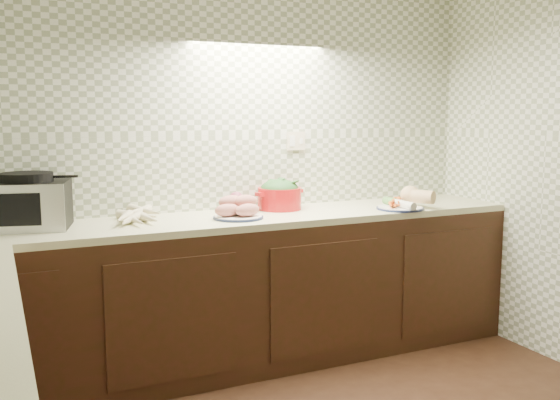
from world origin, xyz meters
name	(u,v)px	position (x,y,z in m)	size (l,w,h in m)	color
room	(382,77)	(0.00, 0.00, 1.63)	(3.60, 3.60, 2.60)	black
counter	(153,359)	(-0.68, 0.68, 0.45)	(3.60, 3.60, 0.90)	black
toaster_oven	(28,203)	(-1.10, 1.61, 1.04)	(0.48, 0.41, 0.29)	black
parsnip_pile	(128,216)	(-0.59, 1.56, 0.94)	(0.39, 0.40, 0.08)	beige
sweet_potato_plate	(238,210)	(0.01, 1.44, 0.95)	(0.30, 0.29, 0.13)	#182146
onion_bowl	(238,205)	(0.08, 1.62, 0.95)	(0.17, 0.17, 0.13)	black
dutch_oven	(280,195)	(0.37, 1.65, 0.99)	(0.34, 0.33, 0.19)	red
veg_plate	(405,200)	(1.11, 1.36, 0.95)	(0.38, 0.37, 0.14)	#182146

